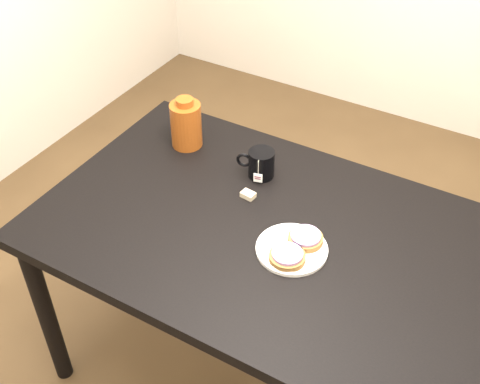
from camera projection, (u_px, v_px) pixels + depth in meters
The scene contains 8 objects.
ground_plane at pixel (260, 368), 2.33m from camera, with size 4.00×4.00×0.00m, color brown.
table at pixel (264, 247), 1.90m from camera, with size 1.40×0.90×0.75m.
plate at pixel (292, 249), 1.76m from camera, with size 0.21×0.21×0.02m.
bagel_back at pixel (306, 238), 1.77m from camera, with size 0.15×0.15×0.03m.
bagel_front at pixel (287, 256), 1.72m from camera, with size 0.13×0.13×0.03m.
mug at pixel (261, 164), 2.01m from camera, with size 0.14×0.11×0.10m.
teabag_pouch at pixel (248, 195), 1.95m from camera, with size 0.04×0.03×0.02m, color #C6B793.
bagel_package at pixel (186, 124), 2.12m from camera, with size 0.14×0.14×0.19m.
Camera 1 is at (0.61, -1.20, 2.02)m, focal length 45.00 mm.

